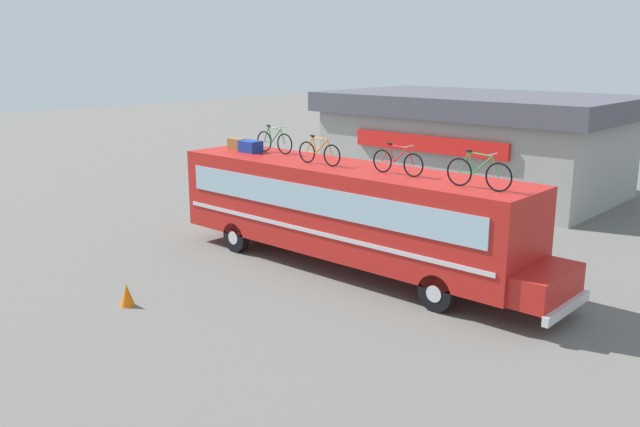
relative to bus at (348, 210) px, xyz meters
name	(u,v)px	position (x,y,z in m)	size (l,w,h in m)	color
ground_plane	(344,267)	(-0.14, 0.00, -1.82)	(120.00, 120.00, 0.00)	#605E59
bus	(348,210)	(0.00, 0.00, 0.00)	(12.93, 2.60, 3.13)	red
luggage_bag_1	(237,144)	(-5.01, 0.05, 1.50)	(0.61, 0.37, 0.39)	olive
luggage_bag_2	(250,147)	(-4.25, -0.01, 1.50)	(0.71, 0.52, 0.38)	#193899
rooftop_bicycle_1	(274,141)	(-3.56, 0.42, 1.69)	(1.66, 0.44, 0.91)	black
rooftop_bicycle_2	(319,152)	(-0.87, -0.31, 1.67)	(1.66, 0.44, 0.87)	black
rooftop_bicycle_3	(397,162)	(1.84, -0.11, 1.67)	(1.68, 0.44, 0.86)	black
rooftop_bicycle_4	(478,173)	(4.45, -0.35, 1.70)	(1.79, 0.44, 0.95)	black
roadside_building	(473,142)	(-3.11, 12.80, 0.50)	(13.46, 8.14, 4.53)	#9E9E99
traffic_cone	(127,295)	(-2.22, -6.21, -1.53)	(0.38, 0.38, 0.58)	orange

